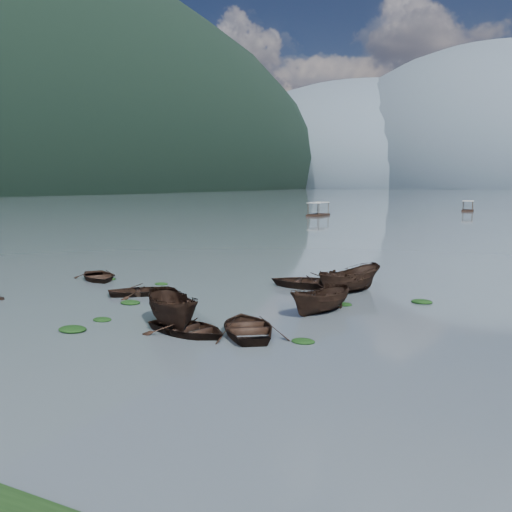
% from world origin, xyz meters
% --- Properties ---
extents(ground_plane, '(2400.00, 2400.00, 0.00)m').
position_xyz_m(ground_plane, '(0.00, 0.00, 0.00)').
color(ground_plane, '#4C575F').
extents(haze_mtn_a, '(520.00, 520.00, 280.00)m').
position_xyz_m(haze_mtn_a, '(-260.00, 900.00, 0.00)').
color(haze_mtn_a, '#475666').
rests_on(haze_mtn_a, ground).
extents(haze_mtn_b, '(520.00, 520.00, 340.00)m').
position_xyz_m(haze_mtn_b, '(-60.00, 900.00, 0.00)').
color(haze_mtn_b, '#475666').
rests_on(haze_mtn_b, ground).
extents(rowboat_1, '(4.65, 4.66, 0.80)m').
position_xyz_m(rowboat_1, '(-4.92, 7.26, 0.00)').
color(rowboat_1, black).
rests_on(rowboat_1, ground).
extents(rowboat_2, '(4.81, 4.53, 1.86)m').
position_xyz_m(rowboat_2, '(1.06, 1.94, 0.00)').
color(rowboat_2, black).
rests_on(rowboat_2, ground).
extents(rowboat_3, '(5.18, 5.46, 0.92)m').
position_xyz_m(rowboat_3, '(4.53, 2.54, 0.00)').
color(rowboat_3, black).
rests_on(rowboat_3, ground).
extents(rowboat_4, '(4.56, 3.67, 0.84)m').
position_xyz_m(rowboat_4, '(2.31, 1.28, 0.00)').
color(rowboat_4, black).
rests_on(rowboat_4, ground).
extents(rowboat_5, '(2.73, 4.32, 1.56)m').
position_xyz_m(rowboat_5, '(5.92, 7.54, 0.00)').
color(rowboat_5, black).
rests_on(rowboat_5, ground).
extents(rowboat_6, '(5.05, 4.81, 0.85)m').
position_xyz_m(rowboat_6, '(-10.76, 9.94, 0.00)').
color(rowboat_6, black).
rests_on(rowboat_6, ground).
extents(rowboat_7, '(5.51, 4.33, 1.03)m').
position_xyz_m(rowboat_7, '(2.75, 13.94, 0.00)').
color(rowboat_7, black).
rests_on(rowboat_7, ground).
extents(rowboat_8, '(3.67, 4.97, 1.81)m').
position_xyz_m(rowboat_8, '(5.47, 13.41, 0.00)').
color(rowboat_8, black).
rests_on(rowboat_8, ground).
extents(weed_clump_0, '(1.12, 0.92, 0.24)m').
position_xyz_m(weed_clump_0, '(-3.91, 4.96, 0.00)').
color(weed_clump_0, black).
rests_on(weed_clump_0, ground).
extents(weed_clump_1, '(0.93, 0.75, 0.21)m').
position_xyz_m(weed_clump_1, '(-2.61, 1.39, 0.00)').
color(weed_clump_1, black).
rests_on(weed_clump_1, ground).
extents(weed_clump_2, '(1.30, 1.04, 0.28)m').
position_xyz_m(weed_clump_2, '(-2.42, -0.67, 0.00)').
color(weed_clump_2, black).
rests_on(weed_clump_2, ground).
extents(weed_clump_3, '(0.86, 0.72, 0.19)m').
position_xyz_m(weed_clump_3, '(6.34, 9.87, 0.00)').
color(weed_clump_3, black).
rests_on(weed_clump_3, ground).
extents(weed_clump_4, '(0.99, 0.78, 0.20)m').
position_xyz_m(weed_clump_4, '(7.17, 2.32, 0.00)').
color(weed_clump_4, black).
rests_on(weed_clump_4, ground).
extents(weed_clump_5, '(1.02, 0.83, 0.22)m').
position_xyz_m(weed_clump_5, '(-10.21, 10.30, 0.00)').
color(weed_clump_5, black).
rests_on(weed_clump_5, ground).
extents(weed_clump_6, '(0.90, 0.75, 0.19)m').
position_xyz_m(weed_clump_6, '(-5.99, 10.45, 0.00)').
color(weed_clump_6, black).
rests_on(weed_clump_6, ground).
extents(weed_clump_7, '(1.14, 0.91, 0.25)m').
position_xyz_m(weed_clump_7, '(9.87, 12.34, 0.00)').
color(weed_clump_7, black).
rests_on(weed_clump_7, ground).
extents(pontoon_left, '(3.07, 6.79, 2.56)m').
position_xyz_m(pontoon_left, '(-25.04, 86.88, 0.00)').
color(pontoon_left, black).
rests_on(pontoon_left, ground).
extents(pontoon_centre, '(3.09, 6.27, 2.32)m').
position_xyz_m(pontoon_centre, '(-1.39, 120.35, 0.00)').
color(pontoon_centre, black).
rests_on(pontoon_centre, ground).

